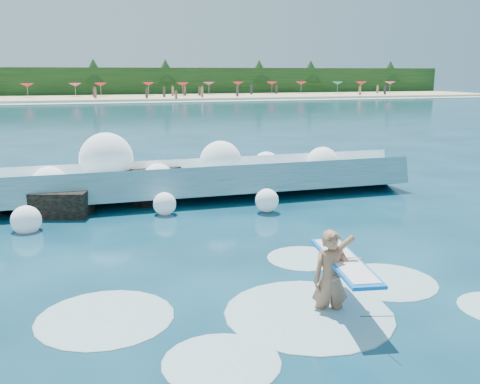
{
  "coord_description": "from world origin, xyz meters",
  "views": [
    {
      "loc": [
        -2.41,
        -10.63,
        4.16
      ],
      "look_at": [
        1.5,
        2.0,
        1.2
      ],
      "focal_mm": 40.0,
      "sensor_mm": 36.0,
      "label": 1
    }
  ],
  "objects": [
    {
      "name": "ground",
      "position": [
        0.0,
        0.0,
        0.0
      ],
      "size": [
        200.0,
        200.0,
        0.0
      ],
      "primitive_type": "plane",
      "color": "#072A3A",
      "rests_on": "ground"
    },
    {
      "name": "beach",
      "position": [
        0.0,
        78.0,
        0.2
      ],
      "size": [
        140.0,
        20.0,
        0.4
      ],
      "primitive_type": "cube",
      "color": "tan",
      "rests_on": "ground"
    },
    {
      "name": "wet_band",
      "position": [
        0.0,
        67.0,
        0.04
      ],
      "size": [
        140.0,
        5.0,
        0.08
      ],
      "primitive_type": "cube",
      "color": "silver",
      "rests_on": "ground"
    },
    {
      "name": "treeline",
      "position": [
        0.0,
        88.0,
        2.5
      ],
      "size": [
        140.0,
        4.0,
        5.0
      ],
      "primitive_type": "cube",
      "color": "black",
      "rests_on": "ground"
    },
    {
      "name": "breaking_wave",
      "position": [
        -0.61,
        6.92,
        0.57
      ],
      "size": [
        18.8,
        2.89,
        1.62
      ],
      "color": "teal",
      "rests_on": "ground"
    },
    {
      "name": "rock_cluster",
      "position": [
        -3.28,
        6.5,
        0.4
      ],
      "size": [
        8.1,
        3.14,
        1.25
      ],
      "color": "black",
      "rests_on": "ground"
    },
    {
      "name": "surfer_with_board",
      "position": [
        1.78,
        -2.69,
        0.67
      ],
      "size": [
        1.14,
        2.98,
        1.81
      ],
      "color": "#A0664A",
      "rests_on": "ground"
    },
    {
      "name": "wave_spray",
      "position": [
        -1.23,
        6.83,
        1.11
      ],
      "size": [
        14.5,
        4.4,
        2.36
      ],
      "color": "white",
      "rests_on": "ground"
    },
    {
      "name": "surf_foam",
      "position": [
        1.0,
        -2.25,
        0.0
      ],
      "size": [
        8.85,
        5.55,
        0.15
      ],
      "color": "silver",
      "rests_on": "ground"
    },
    {
      "name": "beach_umbrellas",
      "position": [
        0.2,
        79.92,
        2.25
      ],
      "size": [
        110.7,
        6.39,
        0.5
      ],
      "color": "#158370",
      "rests_on": "ground"
    },
    {
      "name": "beachgoers",
      "position": [
        -6.4,
        74.97,
        1.13
      ],
      "size": [
        108.74,
        12.72,
        1.93
      ],
      "color": "#3F332D",
      "rests_on": "ground"
    }
  ]
}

